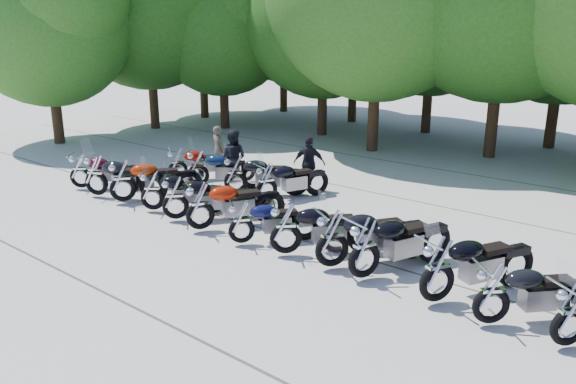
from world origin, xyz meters
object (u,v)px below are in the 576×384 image
Objects in this scene: motorcycle_8 at (332,237)px; motorcycle_14 at (178,163)px; motorcycle_1 at (96,174)px; rider_0 at (218,149)px; motorcycle_0 at (80,169)px; motorcycle_6 at (241,221)px; motorcycle_10 at (438,268)px; motorcycle_11 at (492,292)px; motorcycle_2 at (122,179)px; rider_2 at (309,163)px; motorcycle_5 at (200,204)px; motorcycle_15 at (198,166)px; motorcycle_9 at (365,246)px; motorcycle_12 at (571,312)px; motorcycle_4 at (175,196)px; motorcycle_17 at (266,181)px; rider_1 at (233,158)px; motorcycle_7 at (286,227)px; motorcycle_3 at (152,189)px; motorcycle_16 at (236,173)px.

motorcycle_8 reaches higher than motorcycle_14.
motorcycle_1 is 1.60× the size of rider_0.
motorcycle_8 reaches higher than motorcycle_0.
motorcycle_8 reaches higher than motorcycle_6.
motorcycle_0 is at bearing 26.41° from motorcycle_10.
motorcycle_8 is 3.36m from motorcycle_11.
motorcycle_14 is at bearing -41.76° from motorcycle_2.
motorcycle_11 is 1.34× the size of rider_2.
motorcycle_6 is at bearing -152.07° from motorcycle_5.
motorcycle_15 is at bearing 5.95° from motorcycle_6.
motorcycle_10 is at bearing 119.44° from rider_2.
motorcycle_14 is (-8.59, 2.54, -0.10)m from motorcycle_9.
motorcycle_12 is at bearing -149.63° from motorcycle_8.
motorcycle_4 is at bearing 21.46° from motorcycle_5.
motorcycle_10 is 1.60× the size of rider_0.
motorcycle_12 is 11.60m from motorcycle_15.
rider_0 is at bearing -14.23° from motorcycle_4.
motorcycle_17 is at bearing 18.49° from motorcycle_12.
motorcycle_15 is at bearing -10.68° from motorcycle_4.
motorcycle_5 is at bearing -164.08° from motorcycle_15.
motorcycle_2 is 11.67m from motorcycle_12.
motorcycle_6 is 1.32× the size of rider_0.
rider_2 reaches higher than motorcycle_8.
motorcycle_17 is 1.28× the size of rider_1.
motorcycle_4 reaches higher than motorcycle_0.
motorcycle_2 is 1.05× the size of motorcycle_7.
motorcycle_3 is 2.60m from motorcycle_16.
motorcycle_10 is at bearing 35.14° from motorcycle_11.
motorcycle_7 is at bearing 26.58° from motorcycle_10.
motorcycle_1 is 1.03× the size of motorcycle_5.
motorcycle_2 reaches higher than motorcycle_3.
motorcycle_6 is 0.95× the size of motorcycle_14.
motorcycle_9 is (6.69, -0.08, 0.08)m from motorcycle_3.
motorcycle_4 is 0.92× the size of motorcycle_10.
motorcycle_4 reaches higher than motorcycle_3.
motorcycle_5 is 1.39m from motorcycle_6.
motorcycle_17 is (-8.55, 2.69, 0.02)m from motorcycle_12.
motorcycle_4 is 3.93m from motorcycle_14.
motorcycle_2 is at bearing -131.42° from motorcycle_0.
motorcycle_14 is (-0.65, 2.52, -0.09)m from motorcycle_2.
motorcycle_5 is (1.08, -0.13, 0.04)m from motorcycle_4.
rider_0 is at bearing -3.51° from motorcycle_17.
rider_2 is (-1.59, 4.62, 0.24)m from motorcycle_6.
motorcycle_1 is 2.38m from motorcycle_3.
rider_1 is at bearing -123.36° from motorcycle_14.
motorcycle_2 is 2.52m from motorcycle_15.
motorcycle_0 is 0.98× the size of motorcycle_17.
motorcycle_0 is at bearing 32.89° from motorcycle_2.
motorcycle_0 is 11.72m from motorcycle_10.
motorcycle_12 is 1.01× the size of motorcycle_14.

